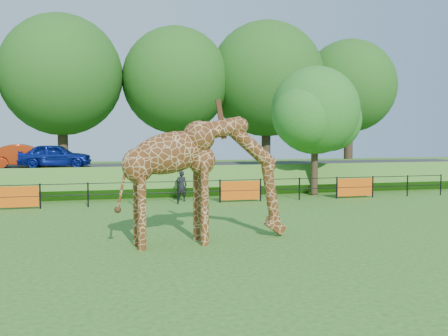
{
  "coord_description": "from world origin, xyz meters",
  "views": [
    {
      "loc": [
        -3.41,
        -14.68,
        3.27
      ],
      "look_at": [
        0.94,
        2.94,
        2.0
      ],
      "focal_mm": 40.0,
      "sensor_mm": 36.0,
      "label": 1
    }
  ],
  "objects_px": {
    "car_blue": "(56,156)",
    "visitor": "(181,186)",
    "giraffe": "(206,179)",
    "car_red": "(25,156)",
    "tree_east": "(317,114)"
  },
  "relations": [
    {
      "from": "car_blue",
      "to": "visitor",
      "type": "distance_m",
      "value": 7.75
    },
    {
      "from": "car_blue",
      "to": "visitor",
      "type": "relative_size",
      "value": 2.56
    },
    {
      "from": "giraffe",
      "to": "car_red",
      "type": "bearing_deg",
      "value": 108.08
    },
    {
      "from": "giraffe",
      "to": "car_red",
      "type": "relative_size",
      "value": 1.4
    },
    {
      "from": "giraffe",
      "to": "car_blue",
      "type": "distance_m",
      "value": 14.81
    },
    {
      "from": "giraffe",
      "to": "car_red",
      "type": "xyz_separation_m",
      "value": [
        -7.05,
        14.51,
        0.15
      ]
    },
    {
      "from": "car_blue",
      "to": "tree_east",
      "type": "height_order",
      "value": "tree_east"
    },
    {
      "from": "visitor",
      "to": "giraffe",
      "type": "bearing_deg",
      "value": 99.65
    },
    {
      "from": "car_blue",
      "to": "tree_east",
      "type": "xyz_separation_m",
      "value": [
        13.4,
        -3.95,
        2.22
      ]
    },
    {
      "from": "car_blue",
      "to": "tree_east",
      "type": "distance_m",
      "value": 14.14
    },
    {
      "from": "tree_east",
      "to": "car_red",
      "type": "bearing_deg",
      "value": 162.74
    },
    {
      "from": "giraffe",
      "to": "tree_east",
      "type": "height_order",
      "value": "tree_east"
    },
    {
      "from": "giraffe",
      "to": "visitor",
      "type": "distance_m",
      "value": 9.35
    },
    {
      "from": "car_blue",
      "to": "tree_east",
      "type": "bearing_deg",
      "value": -99.32
    },
    {
      "from": "car_red",
      "to": "visitor",
      "type": "relative_size",
      "value": 2.57
    }
  ]
}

